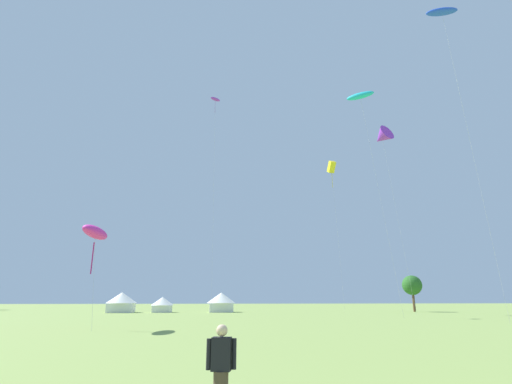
{
  "coord_description": "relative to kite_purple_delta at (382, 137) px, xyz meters",
  "views": [
    {
      "loc": [
        -4.4,
        -2.99,
        2.2
      ],
      "look_at": [
        0.0,
        32.0,
        12.05
      ],
      "focal_mm": 26.99,
      "sensor_mm": 36.0,
      "label": 1
    }
  ],
  "objects": [
    {
      "name": "tree_distant_right",
      "position": [
        9.59,
        12.92,
        -23.52
      ],
      "size": [
        3.54,
        3.54,
        6.47
      ],
      "color": "brown",
      "rests_on": "ground"
    },
    {
      "name": "kite_yellow_box",
      "position": [
        -6.7,
        6.65,
        -3.3
      ],
      "size": [
        1.29,
        2.39,
        26.04
      ],
      "color": "yellow",
      "rests_on": "ground"
    },
    {
      "name": "festival_tent_left",
      "position": [
        -42.49,
        15.04,
        -26.32
      ],
      "size": [
        5.15,
        5.15,
        3.35
      ],
      "color": "white",
      "rests_on": "ground"
    },
    {
      "name": "kite_cyan_parafoil",
      "position": [
        -7.74,
        -10.1,
        1.35
      ],
      "size": [
        4.09,
        4.11,
        30.23
      ],
      "color": "#1EB7CC",
      "rests_on": "ground"
    },
    {
      "name": "kite_purple_delta",
      "position": [
        0.0,
        0.0,
        0.0
      ],
      "size": [
        3.99,
        4.58,
        29.97
      ],
      "color": "purple",
      "rests_on": "ground"
    },
    {
      "name": "kite_magenta_parafoil",
      "position": [
        -37.18,
        -23.8,
        -20.79
      ],
      "size": [
        2.11,
        4.27,
        8.09
      ],
      "color": "#E02DA3",
      "rests_on": "ground"
    },
    {
      "name": "festival_tent_center",
      "position": [
        -35.6,
        15.04,
        -26.75
      ],
      "size": [
        3.95,
        3.95,
        2.57
      ],
      "color": "white",
      "rests_on": "ground"
    },
    {
      "name": "person_spectator",
      "position": [
        -27.82,
        -48.05,
        -27.33
      ],
      "size": [
        0.57,
        0.3,
        1.73
      ],
      "color": "#473828",
      "rests_on": "ground"
    },
    {
      "name": "kite_purple_parafoil",
      "position": [
        -27.68,
        4.68,
        7.34
      ],
      "size": [
        1.95,
        3.27,
        36.11
      ],
      "color": "purple",
      "rests_on": "ground"
    },
    {
      "name": "festival_tent_right",
      "position": [
        -25.44,
        15.04,
        -26.33
      ],
      "size": [
        5.14,
        5.14,
        3.34
      ],
      "color": "white",
      "rests_on": "ground"
    },
    {
      "name": "kite_blue_parafoil",
      "position": [
        -1.96,
        -21.4,
        6.3
      ],
      "size": [
        3.72,
        2.31,
        35.04
      ],
      "color": "blue",
      "rests_on": "ground"
    }
  ]
}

